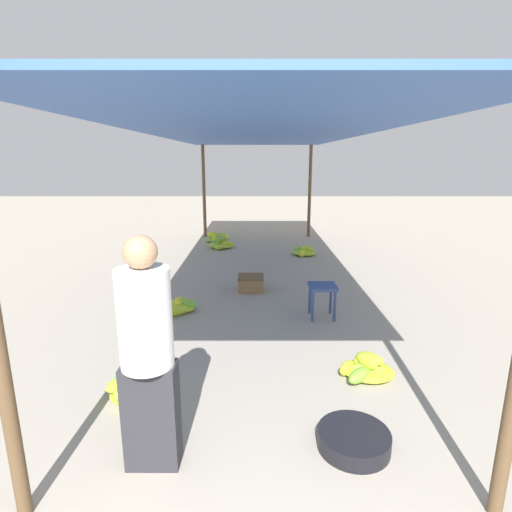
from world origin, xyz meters
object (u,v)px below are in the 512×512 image
at_px(vendor_foreground, 146,353).
at_px(banana_pile_left_0, 128,390).
at_px(crate_near, 249,283).
at_px(banana_pile_left_3, 216,238).
at_px(banana_pile_right_0, 364,368).
at_px(basin_black, 352,439).
at_px(banana_pile_left_2, 220,245).
at_px(banana_pile_right_1, 302,251).
at_px(banana_pile_left_1, 179,306).
at_px(stool, 321,291).

relative_size(vendor_foreground, banana_pile_left_0, 3.39).
bearing_deg(crate_near, vendor_foreground, -99.41).
xyz_separation_m(banana_pile_left_3, banana_pile_right_0, (1.95, -6.18, -0.01)).
xyz_separation_m(banana_pile_left_0, banana_pile_right_0, (2.07, 0.35, -0.00)).
distance_m(basin_black, banana_pile_left_3, 7.30).
relative_size(banana_pile_left_0, banana_pile_right_0, 0.84).
distance_m(banana_pile_left_2, banana_pile_right_1, 1.90).
bearing_deg(basin_black, banana_pile_left_3, 102.84).
distance_m(banana_pile_left_0, banana_pile_left_1, 1.98).
distance_m(vendor_foreground, stool, 2.96).
relative_size(vendor_foreground, banana_pile_right_0, 2.85).
height_order(basin_black, banana_pile_right_1, banana_pile_right_1).
bearing_deg(banana_pile_left_3, banana_pile_right_0, -72.46).
distance_m(vendor_foreground, crate_near, 3.70).
distance_m(banana_pile_right_0, crate_near, 2.74).
bearing_deg(banana_pile_right_0, crate_near, 113.52).
height_order(banana_pile_left_2, banana_pile_left_3, banana_pile_left_2).
bearing_deg(banana_pile_left_3, banana_pile_left_1, -90.65).
height_order(vendor_foreground, basin_black, vendor_foreground).
distance_m(stool, banana_pile_left_3, 5.08).
bearing_deg(banana_pile_left_2, banana_pile_left_1, -93.24).
relative_size(banana_pile_right_1, crate_near, 1.52).
bearing_deg(stool, banana_pile_right_0, -82.89).
height_order(banana_pile_right_1, crate_near, crate_near).
height_order(banana_pile_left_0, crate_near, crate_near).
height_order(basin_black, banana_pile_left_2, banana_pile_left_2).
bearing_deg(stool, banana_pile_left_3, 110.48).
bearing_deg(vendor_foreground, banana_pile_right_0, 32.58).
height_order(vendor_foreground, banana_pile_right_1, vendor_foreground).
distance_m(banana_pile_left_1, banana_pile_right_0, 2.58).
bearing_deg(basin_black, banana_pile_left_0, 161.49).
bearing_deg(crate_near, banana_pile_left_2, 103.14).
xyz_separation_m(vendor_foreground, banana_pile_right_1, (1.69, 5.90, -0.73)).
distance_m(banana_pile_right_1, crate_near, 2.56).
bearing_deg(banana_pile_right_0, banana_pile_left_1, 141.00).
bearing_deg(banana_pile_left_3, banana_pile_left_0, -91.06).
distance_m(banana_pile_left_1, crate_near, 1.27).
height_order(banana_pile_left_1, banana_pile_right_1, banana_pile_right_1).
relative_size(banana_pile_left_2, crate_near, 1.59).
bearing_deg(banana_pile_left_2, banana_pile_right_0, -71.95).
distance_m(basin_black, banana_pile_left_0, 1.84).
bearing_deg(banana_pile_left_2, banana_pile_left_3, 103.43).
distance_m(banana_pile_left_3, crate_near, 3.77).
bearing_deg(banana_pile_right_1, banana_pile_left_1, -122.07).
bearing_deg(banana_pile_left_0, banana_pile_right_1, 68.15).
relative_size(vendor_foreground, crate_near, 3.95).
relative_size(banana_pile_right_0, crate_near, 1.39).
bearing_deg(basin_black, crate_near, 102.46).
bearing_deg(banana_pile_right_0, banana_pile_right_1, 89.97).
height_order(basin_black, banana_pile_left_0, banana_pile_left_0).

